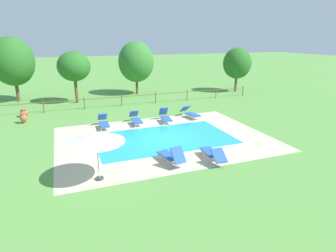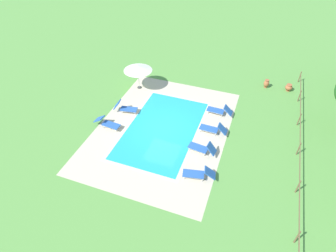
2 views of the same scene
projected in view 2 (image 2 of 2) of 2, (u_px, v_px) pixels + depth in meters
name	position (u px, v px, depth m)	size (l,w,h in m)	color
ground_plane	(162.00, 129.00, 20.60)	(160.00, 160.00, 0.00)	#599342
pool_deck_paving	(162.00, 129.00, 20.60)	(12.63, 9.25, 0.01)	beige
swimming_pool_water	(162.00, 129.00, 20.60)	(8.23, 4.85, 0.01)	#23A8C1
pool_coping_rim	(162.00, 129.00, 20.59)	(8.71, 5.33, 0.01)	beige
sun_lounger_north_near_steps	(213.00, 129.00, 20.02)	(0.67, 1.97, 0.90)	#2856A8
sun_lounger_north_mid	(198.00, 174.00, 16.91)	(1.00, 2.06, 0.87)	#2856A8
sun_lounger_north_far	(219.00, 110.00, 21.65)	(0.68, 1.97, 0.90)	#2856A8
sun_lounger_north_end	(125.00, 108.00, 21.87)	(0.92, 1.91, 1.01)	#2856A8
sun_lounger_south_near_corner	(202.00, 148.00, 18.54)	(0.83, 1.93, 0.98)	#2856A8
sun_lounger_south_mid	(108.00, 123.00, 20.51)	(0.76, 2.07, 0.79)	#2856A8
patio_umbrella_open_foreground	(138.00, 68.00, 23.49)	(2.41, 2.41, 2.19)	#383838
terracotta_urn_near_fence	(289.00, 87.00, 24.21)	(0.59, 0.59, 0.61)	#A85B38
terracotta_urn_by_tree	(266.00, 83.00, 24.55)	(0.47, 0.47, 0.76)	#A85B38
perimeter_fence	(299.00, 165.00, 17.04)	(22.60, 0.08, 1.05)	brown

